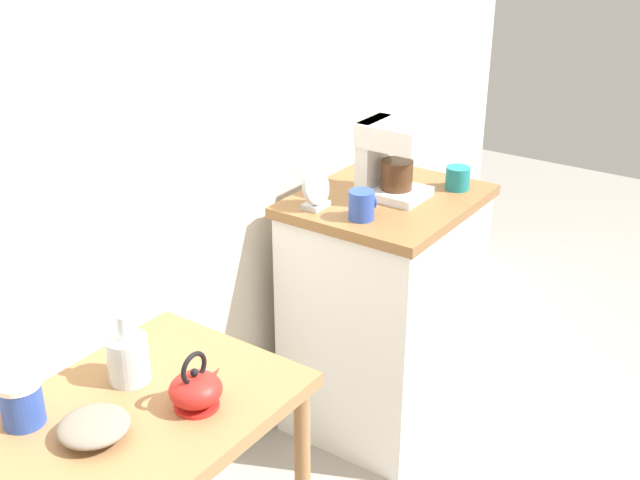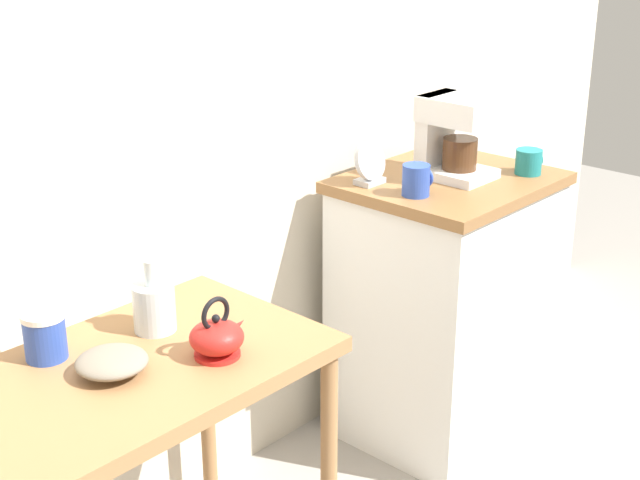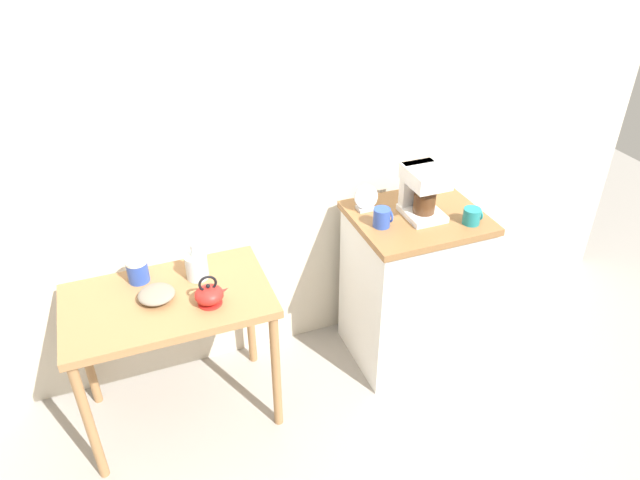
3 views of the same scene
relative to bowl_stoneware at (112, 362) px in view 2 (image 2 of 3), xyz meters
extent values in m
cube|color=beige|center=(0.73, 0.40, 0.62)|extent=(4.40, 0.10, 2.80)
cube|color=#9E7044|center=(0.04, 0.00, -0.05)|extent=(0.93, 0.56, 0.04)
cylinder|color=#9E7044|center=(0.47, -0.24, -0.42)|extent=(0.04, 0.04, 0.71)
cylinder|color=#9E7044|center=(0.47, 0.24, -0.42)|extent=(0.04, 0.04, 0.71)
cube|color=white|center=(1.32, 0.01, -0.34)|extent=(0.62, 0.53, 0.87)
cube|color=olive|center=(1.32, 0.01, 0.11)|extent=(0.65, 0.56, 0.04)
cylinder|color=gray|center=(0.00, 0.00, -0.03)|extent=(0.07, 0.07, 0.01)
ellipsoid|color=gray|center=(0.00, 0.00, 0.00)|extent=(0.16, 0.16, 0.05)
cylinder|color=red|center=(0.22, -0.11, -0.02)|extent=(0.11, 0.11, 0.01)
ellipsoid|color=red|center=(0.22, -0.11, 0.02)|extent=(0.13, 0.13, 0.08)
cone|color=red|center=(0.28, -0.11, 0.02)|extent=(0.06, 0.03, 0.05)
sphere|color=black|center=(0.22, -0.11, 0.07)|extent=(0.02, 0.02, 0.02)
torus|color=black|center=(0.22, -0.11, 0.08)|extent=(0.08, 0.01, 0.08)
cylinder|color=silver|center=(0.20, 0.10, 0.03)|extent=(0.10, 0.10, 0.12)
cylinder|color=silver|center=(0.20, 0.10, 0.12)|extent=(0.04, 0.04, 0.07)
cylinder|color=#2D4CAD|center=(-0.06, 0.18, 0.02)|extent=(0.10, 0.10, 0.10)
cylinder|color=white|center=(-0.06, 0.18, 0.08)|extent=(0.10, 0.10, 0.01)
cube|color=white|center=(1.33, -0.01, 0.15)|extent=(0.18, 0.22, 0.03)
cube|color=white|center=(1.33, 0.08, 0.26)|extent=(0.16, 0.05, 0.26)
cube|color=white|center=(1.33, -0.01, 0.35)|extent=(0.18, 0.22, 0.08)
cylinder|color=#4C2D19|center=(1.33, -0.02, 0.21)|extent=(0.11, 0.11, 0.10)
cylinder|color=teal|center=(1.52, -0.16, 0.17)|extent=(0.08, 0.08, 0.08)
torus|color=teal|center=(1.56, -0.16, 0.17)|extent=(0.01, 0.06, 0.06)
cylinder|color=#2D4CAD|center=(1.10, -0.02, 0.18)|extent=(0.08, 0.08, 0.09)
torus|color=#2D4CAD|center=(1.14, -0.02, 0.18)|extent=(0.01, 0.06, 0.06)
cube|color=#B2B5BA|center=(1.09, 0.15, 0.14)|extent=(0.09, 0.06, 0.02)
cylinder|color=#B2B5BA|center=(1.09, 0.15, 0.21)|extent=(0.13, 0.05, 0.12)
cylinder|color=black|center=(1.09, 0.15, 0.21)|extent=(0.11, 0.04, 0.10)
camera|label=1|loc=(-0.90, -1.25, 1.13)|focal=44.35mm
camera|label=2|loc=(-1.04, -1.59, 1.01)|focal=51.85mm
camera|label=3|loc=(-0.06, -2.20, 1.63)|focal=32.92mm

